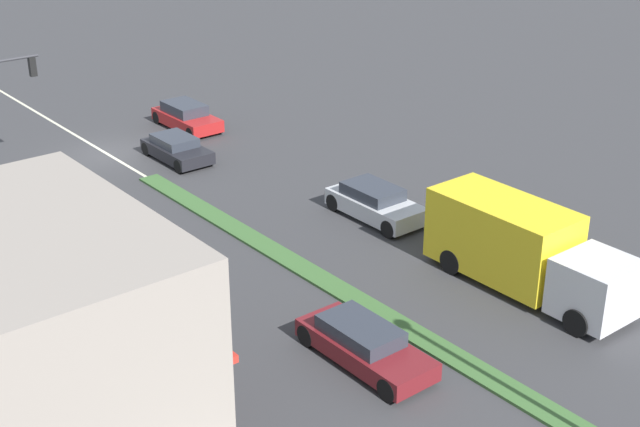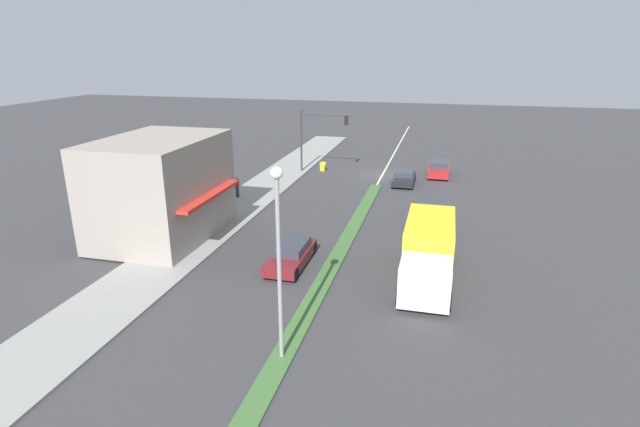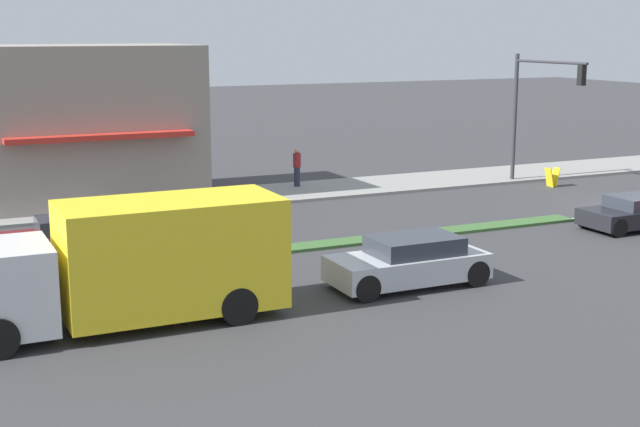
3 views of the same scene
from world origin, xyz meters
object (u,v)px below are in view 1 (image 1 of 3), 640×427
object	(u,v)px
sedan_maroon	(364,344)
sedan_silver	(375,203)
hatchback_red	(186,117)
delivery_truck	(522,248)
sedan_dark	(177,149)

from	to	relation	value
sedan_maroon	sedan_silver	xyz separation A→B (m)	(-7.20, -7.51, 0.06)
hatchback_red	delivery_truck	bearing A→B (deg)	90.00
sedan_dark	sedan_maroon	distance (m)	18.80
hatchback_red	sedan_maroon	size ratio (longest dim) A/B	0.93
hatchback_red	sedan_maroon	distance (m)	23.20
delivery_truck	sedan_silver	distance (m)	7.42
sedan_dark	sedan_maroon	bearing A→B (deg)	76.46
delivery_truck	sedan_dark	distance (m)	18.38
hatchback_red	sedan_silver	distance (m)	14.54
delivery_truck	sedan_silver	bearing A→B (deg)	-90.00
sedan_silver	sedan_dark	bearing A→B (deg)	-75.42
delivery_truck	sedan_dark	size ratio (longest dim) A/B	1.95
delivery_truck	sedan_dark	xyz separation A→B (m)	(2.80, -18.14, -0.90)
sedan_dark	hatchback_red	bearing A→B (deg)	-126.54
sedan_dark	sedan_silver	distance (m)	11.12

